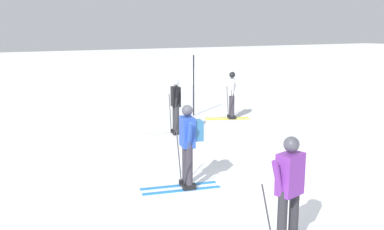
# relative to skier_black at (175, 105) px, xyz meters

# --- Properties ---
(ground_plane) EXTENTS (120.00, 120.00, 0.00)m
(ground_plane) POSITION_rel_skier_black_xyz_m (-1.53, -5.04, -0.92)
(ground_plane) COLOR white
(far_snow_ridge) EXTENTS (80.00, 8.86, 1.73)m
(far_snow_ridge) POSITION_rel_skier_black_xyz_m (-1.53, 15.60, -0.05)
(far_snow_ridge) COLOR white
(far_snow_ridge) RESTS_ON ground
(skier_black) EXTENTS (1.64, 0.96, 1.71)m
(skier_black) POSITION_rel_skier_black_xyz_m (0.00, 0.00, 0.00)
(skier_black) COLOR silver
(skier_black) RESTS_ON ground
(skier_purple) EXTENTS (1.00, 1.64, 1.71)m
(skier_purple) POSITION_rel_skier_black_xyz_m (-2.39, -6.98, -0.00)
(skier_purple) COLOR silver
(skier_purple) RESTS_ON ground
(skier_white) EXTENTS (1.58, 1.08, 1.71)m
(skier_white) POSITION_rel_skier_black_xyz_m (2.90, 0.88, -0.00)
(skier_white) COLOR gold
(skier_white) RESTS_ON ground
(skier_blue) EXTENTS (1.64, 0.96, 1.71)m
(skier_blue) POSITION_rel_skier_black_xyz_m (-2.19, -4.07, 0.04)
(skier_blue) COLOR #237AC6
(skier_blue) RESTS_ON ground
(trail_marker_pole) EXTENTS (0.05, 0.05, 2.27)m
(trail_marker_pole) POSITION_rel_skier_black_xyz_m (2.11, 2.16, 0.22)
(trail_marker_pole) COLOR black
(trail_marker_pole) RESTS_ON ground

